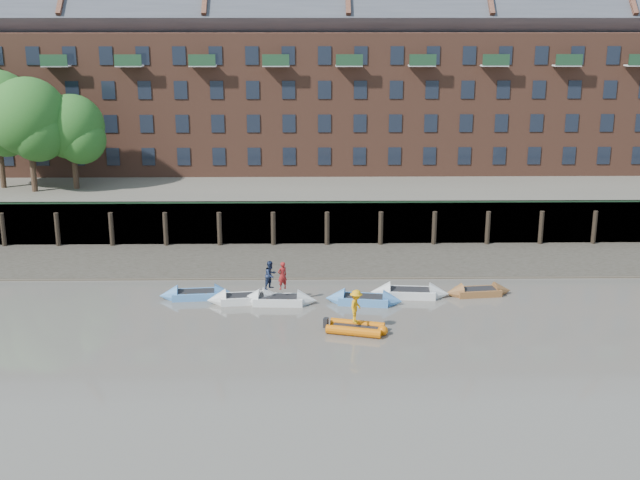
{
  "coord_description": "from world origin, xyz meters",
  "views": [
    {
      "loc": [
        -3.38,
        -35.8,
        16.71
      ],
      "look_at": [
        -2.67,
        12.0,
        3.2
      ],
      "focal_mm": 45.0,
      "sensor_mm": 36.0,
      "label": 1
    }
  ],
  "objects_px": {
    "rowboat_3": "(278,300)",
    "rowboat_4": "(364,300)",
    "person_rib_crew": "(356,306)",
    "rib_tender": "(358,328)",
    "person_rower_a": "(282,276)",
    "rowboat_6": "(478,292)",
    "rowboat_5": "(410,293)",
    "rowboat_2": "(245,298)",
    "rowboat_1": "(196,295)",
    "person_rower_b": "(271,275)"
  },
  "relations": [
    {
      "from": "rowboat_4",
      "to": "person_rower_a",
      "type": "relative_size",
      "value": 2.82
    },
    {
      "from": "rowboat_5",
      "to": "rowboat_6",
      "type": "distance_m",
      "value": 4.27
    },
    {
      "from": "rib_tender",
      "to": "person_rower_b",
      "type": "distance_m",
      "value": 7.0
    },
    {
      "from": "rowboat_2",
      "to": "person_rower_b",
      "type": "bearing_deg",
      "value": -13.0
    },
    {
      "from": "rowboat_4",
      "to": "person_rower_a",
      "type": "bearing_deg",
      "value": -173.0
    },
    {
      "from": "rowboat_5",
      "to": "person_rower_b",
      "type": "distance_m",
      "value": 8.64
    },
    {
      "from": "rowboat_3",
      "to": "rowboat_6",
      "type": "bearing_deg",
      "value": 8.89
    },
    {
      "from": "rib_tender",
      "to": "rowboat_1",
      "type": "bearing_deg",
      "value": 164.99
    },
    {
      "from": "rowboat_1",
      "to": "rib_tender",
      "type": "xyz_separation_m",
      "value": [
        9.53,
        -5.62,
        0.02
      ]
    },
    {
      "from": "rowboat_2",
      "to": "rib_tender",
      "type": "xyz_separation_m",
      "value": [
        6.53,
        -4.87,
        0.02
      ]
    },
    {
      "from": "rowboat_1",
      "to": "person_rib_crew",
      "type": "xyz_separation_m",
      "value": [
        9.42,
        -5.51,
        1.24
      ]
    },
    {
      "from": "person_rower_b",
      "to": "rowboat_5",
      "type": "bearing_deg",
      "value": -44.93
    },
    {
      "from": "rowboat_3",
      "to": "person_rower_a",
      "type": "bearing_deg",
      "value": 22.86
    },
    {
      "from": "rowboat_1",
      "to": "rib_tender",
      "type": "relative_size",
      "value": 1.35
    },
    {
      "from": "rib_tender",
      "to": "person_rower_a",
      "type": "distance_m",
      "value": 6.47
    },
    {
      "from": "rowboat_2",
      "to": "rowboat_4",
      "type": "bearing_deg",
      "value": -10.21
    },
    {
      "from": "rowboat_5",
      "to": "rowboat_6",
      "type": "relative_size",
      "value": 1.15
    },
    {
      "from": "rib_tender",
      "to": "person_rib_crew",
      "type": "bearing_deg",
      "value": 150.06
    },
    {
      "from": "rowboat_2",
      "to": "rowboat_6",
      "type": "relative_size",
      "value": 1.09
    },
    {
      "from": "rowboat_4",
      "to": "rib_tender",
      "type": "height_order",
      "value": "rowboat_4"
    },
    {
      "from": "rowboat_3",
      "to": "person_rib_crew",
      "type": "distance_m",
      "value": 6.37
    },
    {
      "from": "rib_tender",
      "to": "rowboat_3",
      "type": "bearing_deg",
      "value": 150.1
    },
    {
      "from": "person_rower_a",
      "to": "person_rower_b",
      "type": "height_order",
      "value": "person_rower_b"
    },
    {
      "from": "rowboat_3",
      "to": "rib_tender",
      "type": "relative_size",
      "value": 1.37
    },
    {
      "from": "person_rower_a",
      "to": "rowboat_3",
      "type": "bearing_deg",
      "value": -13.92
    },
    {
      "from": "rowboat_4",
      "to": "rowboat_1",
      "type": "bearing_deg",
      "value": -177.72
    },
    {
      "from": "rowboat_4",
      "to": "rowboat_5",
      "type": "distance_m",
      "value": 3.11
    },
    {
      "from": "rowboat_4",
      "to": "person_rib_crew",
      "type": "height_order",
      "value": "person_rib_crew"
    },
    {
      "from": "rowboat_1",
      "to": "person_rib_crew",
      "type": "relative_size",
      "value": 2.45
    },
    {
      "from": "rowboat_3",
      "to": "person_rower_a",
      "type": "distance_m",
      "value": 1.53
    },
    {
      "from": "rowboat_2",
      "to": "rib_tender",
      "type": "distance_m",
      "value": 8.14
    },
    {
      "from": "rib_tender",
      "to": "person_rower_a",
      "type": "height_order",
      "value": "person_rower_a"
    },
    {
      "from": "rowboat_4",
      "to": "person_rib_crew",
      "type": "bearing_deg",
      "value": -90.97
    },
    {
      "from": "rowboat_3",
      "to": "rowboat_4",
      "type": "height_order",
      "value": "rowboat_4"
    },
    {
      "from": "rowboat_1",
      "to": "person_rower_a",
      "type": "height_order",
      "value": "person_rower_a"
    },
    {
      "from": "rowboat_6",
      "to": "person_rib_crew",
      "type": "distance_m",
      "value": 9.87
    },
    {
      "from": "rowboat_3",
      "to": "rowboat_4",
      "type": "bearing_deg",
      "value": 2.37
    },
    {
      "from": "rowboat_2",
      "to": "rowboat_3",
      "type": "height_order",
      "value": "rowboat_3"
    },
    {
      "from": "rowboat_2",
      "to": "rowboat_5",
      "type": "relative_size",
      "value": 0.95
    },
    {
      "from": "rowboat_1",
      "to": "rowboat_6",
      "type": "bearing_deg",
      "value": -4.47
    },
    {
      "from": "person_rower_b",
      "to": "person_rib_crew",
      "type": "distance_m",
      "value": 6.68
    },
    {
      "from": "rowboat_4",
      "to": "rowboat_6",
      "type": "height_order",
      "value": "rowboat_4"
    },
    {
      "from": "rowboat_2",
      "to": "rib_tender",
      "type": "height_order",
      "value": "rowboat_2"
    },
    {
      "from": "rowboat_1",
      "to": "person_rower_a",
      "type": "distance_m",
      "value": 5.59
    },
    {
      "from": "rowboat_1",
      "to": "rowboat_4",
      "type": "relative_size",
      "value": 0.96
    },
    {
      "from": "rowboat_6",
      "to": "person_rib_crew",
      "type": "relative_size",
      "value": 2.29
    },
    {
      "from": "rowboat_5",
      "to": "person_rib_crew",
      "type": "distance_m",
      "value": 6.75
    },
    {
      "from": "rowboat_6",
      "to": "rowboat_1",
      "type": "bearing_deg",
      "value": 174.25
    },
    {
      "from": "rowboat_3",
      "to": "person_rower_a",
      "type": "relative_size",
      "value": 2.75
    },
    {
      "from": "rowboat_3",
      "to": "person_rib_crew",
      "type": "xyz_separation_m",
      "value": [
        4.38,
        -4.45,
        1.23
      ]
    }
  ]
}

